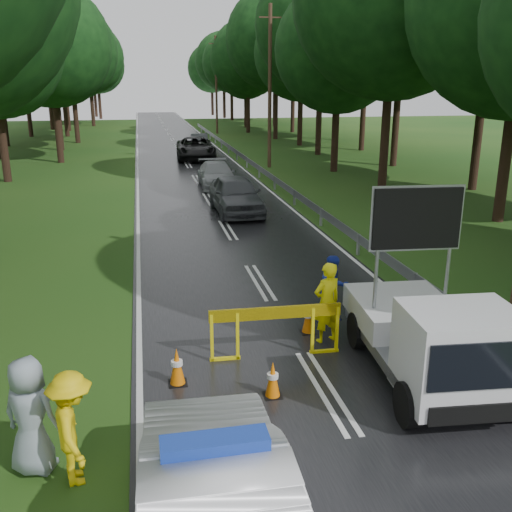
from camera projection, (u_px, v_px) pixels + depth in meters
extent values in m
plane|color=#194513|center=(326.00, 391.00, 10.45)|extent=(160.00, 160.00, 0.00)
cube|color=black|center=(188.00, 165.00, 38.57)|extent=(7.00, 140.00, 0.02)
cylinder|color=gray|center=(509.00, 355.00, 11.04)|extent=(0.12, 0.12, 0.70)
cube|color=gray|center=(242.00, 156.00, 39.10)|extent=(0.05, 60.00, 0.30)
cylinder|color=#4E3024|center=(270.00, 88.00, 36.21)|extent=(0.24, 0.24, 10.00)
cube|color=#4E3024|center=(270.00, 17.00, 34.97)|extent=(1.40, 0.08, 0.08)
cylinder|color=#4E3024|center=(216.00, 86.00, 60.58)|extent=(0.24, 0.24, 10.00)
cube|color=#4E3024|center=(215.00, 44.00, 59.34)|extent=(1.40, 0.08, 0.08)
imported|color=silver|center=(217.00, 510.00, 6.45)|extent=(1.82, 4.85, 1.58)
cube|color=#1938A5|center=(215.00, 444.00, 6.19)|extent=(1.20, 0.37, 0.16)
cube|color=gray|center=(417.00, 346.00, 11.09)|extent=(2.14, 3.98, 0.23)
cube|color=silver|center=(402.00, 311.00, 11.85)|extent=(2.09, 2.34, 0.50)
cube|color=silver|center=(459.00, 355.00, 9.34)|extent=(1.94, 1.61, 1.55)
cube|color=black|center=(483.00, 366.00, 8.58)|extent=(1.69, 0.18, 0.78)
cube|color=black|center=(417.00, 218.00, 10.90)|extent=(1.74, 0.25, 1.19)
cylinder|color=black|center=(408.00, 405.00, 9.30)|extent=(0.32, 0.79, 0.77)
cylinder|color=black|center=(509.00, 398.00, 9.49)|extent=(0.32, 0.79, 0.77)
cylinder|color=black|center=(357.00, 330.00, 12.07)|extent=(0.32, 0.79, 0.77)
cylinder|color=black|center=(436.00, 326.00, 12.26)|extent=(0.32, 0.79, 0.77)
cube|color=yellow|center=(212.00, 338.00, 11.38)|extent=(0.06, 0.06, 1.04)
cube|color=yellow|center=(238.00, 337.00, 11.46)|extent=(0.06, 0.06, 1.04)
cube|color=yellow|center=(313.00, 331.00, 11.70)|extent=(0.06, 0.06, 1.04)
cube|color=yellow|center=(337.00, 330.00, 11.78)|extent=(0.06, 0.06, 1.04)
cube|color=#F2CC00|center=(276.00, 313.00, 11.44)|extent=(2.70, 0.15, 0.26)
imported|color=#F8F20D|center=(327.00, 303.00, 12.18)|extent=(0.76, 0.61, 1.80)
imported|color=#182B9D|center=(334.00, 289.00, 13.24)|extent=(0.85, 0.70, 1.62)
imported|color=yellow|center=(73.00, 428.00, 7.88)|extent=(0.85, 1.20, 1.69)
imported|color=gray|center=(31.00, 416.00, 8.08)|extent=(1.04, 0.89, 1.79)
imported|color=#43464B|center=(236.00, 195.00, 24.34)|extent=(1.98, 4.73, 1.60)
imported|color=#92959A|center=(217.00, 175.00, 30.47)|extent=(1.92, 4.55, 1.31)
imported|color=black|center=(196.00, 148.00, 41.19)|extent=(2.87, 5.84, 1.59)
imported|color=#3D4145|center=(199.00, 142.00, 47.03)|extent=(1.70, 4.06, 1.30)
cube|color=black|center=(273.00, 396.00, 10.26)|extent=(0.33, 0.33, 0.03)
cone|color=orange|center=(273.00, 379.00, 10.16)|extent=(0.27, 0.27, 0.68)
cube|color=black|center=(308.00, 332.00, 12.86)|extent=(0.34, 0.34, 0.03)
cone|color=orange|center=(308.00, 318.00, 12.76)|extent=(0.28, 0.28, 0.70)
cube|color=black|center=(178.00, 383.00, 10.68)|extent=(0.35, 0.35, 0.03)
cone|color=orange|center=(177.00, 366.00, 10.57)|extent=(0.29, 0.29, 0.72)
cube|color=black|center=(425.00, 342.00, 12.37)|extent=(0.34, 0.34, 0.03)
cone|color=orange|center=(426.00, 327.00, 12.26)|extent=(0.28, 0.28, 0.71)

